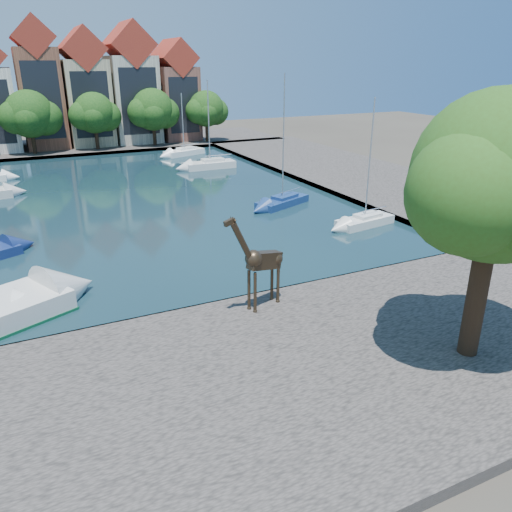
{
  "coord_description": "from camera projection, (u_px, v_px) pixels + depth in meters",
  "views": [
    {
      "loc": [
        -8.23,
        -21.41,
        11.88
      ],
      "look_at": [
        1.7,
        -0.63,
        2.83
      ],
      "focal_mm": 35.0,
      "sensor_mm": 36.0,
      "label": 1
    }
  ],
  "objects": [
    {
      "name": "far_tree_east",
      "position": [
        153.0,
        111.0,
        70.16
      ],
      "size": [
        7.54,
        5.8,
        7.84
      ],
      "color": "#332114",
      "rests_on": "far_quay"
    },
    {
      "name": "far_tree_far_east",
      "position": [
        207.0,
        110.0,
        73.43
      ],
      "size": [
        6.76,
        5.2,
        7.36
      ],
      "color": "#332114",
      "rests_on": "far_quay"
    },
    {
      "name": "sailboat_right_d",
      "position": [
        184.0,
        151.0,
        66.46
      ],
      "size": [
        5.85,
        3.71,
        7.91
      ],
      "color": "white",
      "rests_on": "water_basin"
    },
    {
      "name": "far_tree_mid_west",
      "position": [
        30.0,
        116.0,
        63.73
      ],
      "size": [
        7.8,
        6.0,
        8.0
      ],
      "color": "#332114",
      "rests_on": "far_quay"
    },
    {
      "name": "sailboat_right_b",
      "position": [
        282.0,
        200.0,
        43.34
      ],
      "size": [
        5.59,
        3.76,
        10.88
      ],
      "color": "navy",
      "rests_on": "water_basin"
    },
    {
      "name": "giraffe_statue",
      "position": [
        261.0,
        261.0,
        23.81
      ],
      "size": [
        3.41,
        1.41,
        4.97
      ],
      "color": "#322619",
      "rests_on": "near_quay"
    },
    {
      "name": "townhouse_east_end",
      "position": [
        175.0,
        94.0,
        76.06
      ],
      "size": [
        5.44,
        9.18,
        14.43
      ],
      "color": "brown",
      "rests_on": "far_quay"
    },
    {
      "name": "townhouse_east_inner",
      "position": [
        86.0,
        92.0,
        70.61
      ],
      "size": [
        5.94,
        9.18,
        15.79
      ],
      "color": "tan",
      "rests_on": "far_quay"
    },
    {
      "name": "far_quay",
      "position": [
        78.0,
        146.0,
        72.56
      ],
      "size": [
        60.0,
        16.0,
        0.5
      ],
      "primitive_type": "cube",
      "color": "#544D49",
      "rests_on": "ground"
    },
    {
      "name": "townhouse_east_mid",
      "position": [
        132.0,
        88.0,
        73.09
      ],
      "size": [
        6.43,
        9.18,
        16.65
      ],
      "color": "beige",
      "rests_on": "far_quay"
    },
    {
      "name": "plane_tree",
      "position": [
        499.0,
        183.0,
        18.31
      ],
      "size": [
        8.32,
        6.4,
        10.62
      ],
      "color": "#332114",
      "rests_on": "near_quay"
    },
    {
      "name": "far_tree_mid_east",
      "position": [
        95.0,
        114.0,
        66.99
      ],
      "size": [
        7.02,
        5.4,
        7.52
      ],
      "color": "#332114",
      "rests_on": "far_quay"
    },
    {
      "name": "townhouse_center",
      "position": [
        40.0,
        88.0,
        67.97
      ],
      "size": [
        5.44,
        9.18,
        16.93
      ],
      "color": "brown",
      "rests_on": "far_quay"
    },
    {
      "name": "sailboat_right_a",
      "position": [
        365.0,
        219.0,
        38.06
      ],
      "size": [
        4.99,
        2.39,
        9.42
      ],
      "color": "silver",
      "rests_on": "water_basin"
    },
    {
      "name": "ground",
      "position": [
        221.0,
        308.0,
        25.62
      ],
      "size": [
        160.0,
        160.0,
        0.0
      ],
      "primitive_type": "plane",
      "color": "#38332B",
      "rests_on": "ground"
    },
    {
      "name": "sailboat_right_c",
      "position": [
        210.0,
        163.0,
        58.23
      ],
      "size": [
        5.83,
        2.05,
        9.81
      ],
      "color": "silver",
      "rests_on": "water_basin"
    },
    {
      "name": "water_basin",
      "position": [
        124.0,
        199.0,
        45.76
      ],
      "size": [
        38.0,
        50.0,
        0.08
      ],
      "primitive_type": "cube",
      "color": "black",
      "rests_on": "ground"
    },
    {
      "name": "near_quay",
      "position": [
        287.0,
        377.0,
        19.65
      ],
      "size": [
        50.0,
        14.0,
        0.5
      ],
      "primitive_type": "cube",
      "color": "#544D49",
      "rests_on": "ground"
    },
    {
      "name": "right_quay",
      "position": [
        349.0,
        172.0,
        55.72
      ],
      "size": [
        14.0,
        52.0,
        0.5
      ],
      "primitive_type": "cube",
      "color": "#544D49",
      "rests_on": "ground"
    }
  ]
}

